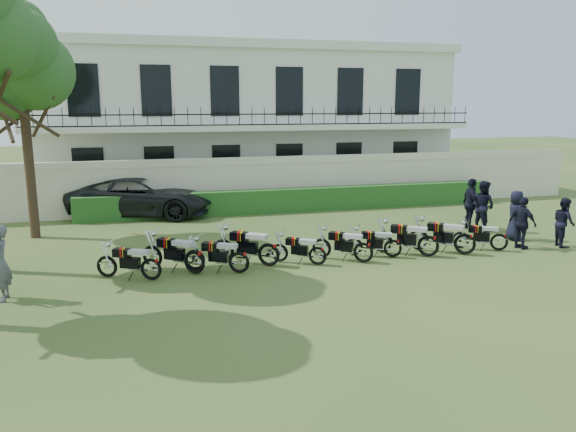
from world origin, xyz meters
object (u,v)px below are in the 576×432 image
(motorcycle_9, at_px, (499,238))
(motorcycle_0, at_px, (151,264))
(officer_2, at_px, (523,223))
(officer_3, at_px, (515,215))
(motorcycle_8, at_px, (465,239))
(officer_1, at_px, (564,222))
(motorcycle_2, at_px, (239,257))
(officer_4, at_px, (483,206))
(motorcycle_3, at_px, (269,249))
(motorcycle_6, at_px, (393,244))
(motorcycle_7, at_px, (429,241))
(inspector, at_px, (0,263))
(tree_west_near, at_px, (21,62))
(motorcycle_5, at_px, (364,247))
(motorcycle_1, at_px, (194,256))
(suv, at_px, (142,196))
(motorcycle_4, at_px, (318,251))
(officer_5, at_px, (471,204))

(motorcycle_9, bearing_deg, motorcycle_0, 120.16)
(officer_2, bearing_deg, officer_3, -41.88)
(motorcycle_8, xyz_separation_m, officer_1, (3.69, 0.15, 0.28))
(motorcycle_2, bearing_deg, officer_4, -46.79)
(motorcycle_3, xyz_separation_m, officer_4, (8.50, 2.38, 0.40))
(motorcycle_0, distance_m, motorcycle_8, 9.35)
(motorcycle_0, bearing_deg, motorcycle_6, -60.19)
(officer_2, bearing_deg, motorcycle_3, 73.64)
(motorcycle_2, relative_size, motorcycle_7, 1.00)
(motorcycle_7, distance_m, officer_1, 4.89)
(inspector, bearing_deg, tree_west_near, -179.33)
(inspector, bearing_deg, motorcycle_3, 97.18)
(officer_1, bearing_deg, motorcycle_9, 105.95)
(inspector, height_order, officer_3, inspector)
(motorcycle_5, xyz_separation_m, officer_2, (5.52, 0.22, 0.36))
(officer_4, bearing_deg, motorcycle_1, 84.75)
(motorcycle_2, height_order, officer_4, officer_4)
(motorcycle_5, relative_size, officer_3, 0.91)
(inspector, bearing_deg, motorcycle_1, 99.02)
(motorcycle_2, xyz_separation_m, motorcycle_5, (3.67, 0.08, 0.00))
(motorcycle_1, height_order, suv, suv)
(motorcycle_6, xyz_separation_m, inspector, (-10.52, -1.00, 0.48))
(motorcycle_2, xyz_separation_m, motorcycle_6, (4.75, 0.38, -0.04))
(motorcycle_7, distance_m, motorcycle_8, 1.20)
(motorcycle_2, height_order, motorcycle_7, motorcycle_7)
(motorcycle_5, relative_size, motorcycle_7, 0.90)
(motorcycle_7, xyz_separation_m, motorcycle_9, (2.51, 0.06, -0.08))
(motorcycle_6, xyz_separation_m, motorcycle_8, (2.26, -0.30, 0.09))
(suv, distance_m, inspector, 10.13)
(motorcycle_3, height_order, motorcycle_4, motorcycle_3)
(officer_5, bearing_deg, officer_1, -144.39)
(motorcycle_4, xyz_separation_m, motorcycle_9, (6.01, 0.03, 0.01))
(inspector, bearing_deg, motorcycle_0, 98.28)
(motorcycle_9, bearing_deg, motorcycle_1, 118.70)
(motorcycle_6, relative_size, motorcycle_8, 0.94)
(officer_2, xyz_separation_m, officer_5, (-0.01, 2.89, 0.11))
(officer_3, bearing_deg, officer_4, 26.00)
(tree_west_near, xyz_separation_m, motorcycle_0, (3.71, -6.02, -5.42))
(motorcycle_0, distance_m, motorcycle_1, 1.19)
(motorcycle_2, height_order, motorcycle_6, motorcycle_2)
(motorcycle_8, bearing_deg, officer_3, -25.81)
(motorcycle_0, bearing_deg, motorcycle_9, -62.15)
(tree_west_near, xyz_separation_m, motorcycle_7, (11.86, -5.85, -5.37))
(motorcycle_2, height_order, motorcycle_9, motorcycle_2)
(motorcycle_1, height_order, motorcycle_9, motorcycle_1)
(motorcycle_8, xyz_separation_m, officer_4, (2.42, 2.74, 0.41))
(motorcycle_2, xyz_separation_m, officer_4, (9.43, 2.82, 0.46))
(motorcycle_0, relative_size, motorcycle_2, 0.99)
(motorcycle_8, height_order, officer_2, officer_2)
(officer_5, bearing_deg, motorcycle_6, 130.95)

